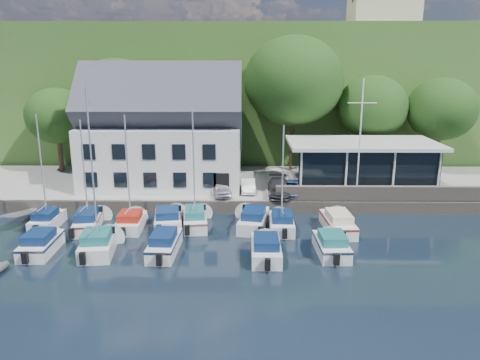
{
  "coord_description": "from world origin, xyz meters",
  "views": [
    {
      "loc": [
        0.47,
        -25.43,
        12.2
      ],
      "look_at": [
        0.09,
        9.0,
        3.31
      ],
      "focal_mm": 35.0,
      "sensor_mm": 36.0,
      "label": 1
    }
  ],
  "objects": [
    {
      "name": "ground",
      "position": [
        0.0,
        0.0,
        0.0
      ],
      "size": [
        180.0,
        180.0,
        0.0
      ],
      "primitive_type": "plane",
      "color": "black",
      "rests_on": "ground"
    },
    {
      "name": "boat_r1_0",
      "position": [
        -14.31,
        7.49,
        4.29
      ],
      "size": [
        1.8,
        5.21,
        8.59
      ],
      "primitive_type": null,
      "rotation": [
        0.0,
        0.0,
        0.0
      ],
      "color": "silver",
      "rests_on": "ground"
    },
    {
      "name": "boat_r1_5",
      "position": [
        1.14,
        7.79,
        0.74
      ],
      "size": [
        3.1,
        6.96,
        1.48
      ],
      "primitive_type": null,
      "rotation": [
        0.0,
        0.0,
        -0.17
      ],
      "color": "silver",
      "rests_on": "ground"
    },
    {
      "name": "car_blue",
      "position": [
        4.49,
        13.07,
        1.61
      ],
      "size": [
        2.28,
        3.83,
        1.23
      ],
      "primitive_type": "imported",
      "rotation": [
        0.0,
        0.0,
        -0.26
      ],
      "color": "#315896",
      "rests_on": "quay"
    },
    {
      "name": "quay_face",
      "position": [
        0.0,
        11.0,
        0.5
      ],
      "size": [
        60.0,
        0.3,
        1.0
      ],
      "primitive_type": "cube",
      "color": "#6C6257",
      "rests_on": "ground"
    },
    {
      "name": "car_white",
      "position": [
        0.75,
        13.97,
        1.56
      ],
      "size": [
        1.29,
        3.45,
        1.12
      ],
      "primitive_type": "imported",
      "rotation": [
        0.0,
        0.0,
        0.03
      ],
      "color": "white",
      "rests_on": "quay"
    },
    {
      "name": "boat_r2_3",
      "position": [
        1.81,
        2.17,
        0.73
      ],
      "size": [
        2.01,
        6.01,
        1.46
      ],
      "primitive_type": null,
      "rotation": [
        0.0,
        0.0,
        -0.0
      ],
      "color": "silver",
      "rests_on": "ground"
    },
    {
      "name": "boat_r2_0",
      "position": [
        -12.78,
        2.77,
        0.75
      ],
      "size": [
        2.14,
        5.68,
        1.5
      ],
      "primitive_type": null,
      "rotation": [
        0.0,
        0.0,
        0.03
      ],
      "color": "silver",
      "rests_on": "ground"
    },
    {
      "name": "gangway",
      "position": [
        -16.5,
        9.0,
        0.0
      ],
      "size": [
        1.2,
        6.0,
        1.4
      ],
      "primitive_type": null,
      "color": "silver",
      "rests_on": "ground"
    },
    {
      "name": "car_silver",
      "position": [
        -1.57,
        12.88,
        1.63
      ],
      "size": [
        2.22,
        3.9,
        1.25
      ],
      "primitive_type": "imported",
      "rotation": [
        0.0,
        0.0,
        0.21
      ],
      "color": "silver",
      "rests_on": "quay"
    },
    {
      "name": "club_pavilion",
      "position": [
        11.0,
        16.0,
        3.05
      ],
      "size": [
        13.2,
        7.2,
        4.1
      ],
      "primitive_type": null,
      "color": "black",
      "rests_on": "quay"
    },
    {
      "name": "boat_r1_7",
      "position": [
        7.3,
        7.06,
        0.74
      ],
      "size": [
        2.39,
        6.88,
        1.49
      ],
      "primitive_type": null,
      "rotation": [
        0.0,
        0.0,
        0.06
      ],
      "color": "silver",
      "rests_on": "ground"
    },
    {
      "name": "boat_r1_3",
      "position": [
        -5.28,
        7.69,
        0.74
      ],
      "size": [
        2.95,
        5.88,
        1.49
      ],
      "primitive_type": null,
      "rotation": [
        0.0,
        0.0,
        0.15
      ],
      "color": "silver",
      "rests_on": "ground"
    },
    {
      "name": "car_dgrey",
      "position": [
        3.36,
        12.9,
        1.66
      ],
      "size": [
        1.94,
        4.58,
        1.32
      ],
      "primitive_type": "imported",
      "rotation": [
        0.0,
        0.0,
        -0.02
      ],
      "color": "#29282D",
      "rests_on": "quay"
    },
    {
      "name": "boat_r1_4",
      "position": [
        -3.29,
        7.88,
        4.5
      ],
      "size": [
        2.59,
        6.48,
        9.0
      ],
      "primitive_type": null,
      "rotation": [
        0.0,
        0.0,
        0.12
      ],
      "color": "silver",
      "rests_on": "ground"
    },
    {
      "name": "harbor_building",
      "position": [
        -7.0,
        16.5,
        5.35
      ],
      "size": [
        14.4,
        8.2,
        8.7
      ],
      "primitive_type": null,
      "color": "silver",
      "rests_on": "quay"
    },
    {
      "name": "boat_r2_1",
      "position": [
        -9.03,
        2.72,
        4.79
      ],
      "size": [
        2.85,
        5.99,
        9.57
      ],
      "primitive_type": null,
      "rotation": [
        0.0,
        0.0,
        0.12
      ],
      "color": "silver",
      "rests_on": "ground"
    },
    {
      "name": "flagpole",
      "position": [
        9.86,
        12.46,
        5.9
      ],
      "size": [
        2.35,
        0.2,
        9.8
      ],
      "primitive_type": null,
      "color": "silver",
      "rests_on": "quay"
    },
    {
      "name": "tree_5",
      "position": [
        20.2,
        21.93,
        5.75
      ],
      "size": [
        6.96,
        6.96,
        9.51
      ],
      "primitive_type": null,
      "color": "#123510",
      "rests_on": "quay"
    },
    {
      "name": "boat_r1_6",
      "position": [
        3.18,
        7.12,
        4.36
      ],
      "size": [
        2.05,
        5.76,
        8.73
      ],
      "primitive_type": null,
      "rotation": [
        0.0,
        0.0,
        -0.02
      ],
      "color": "silver",
      "rests_on": "ground"
    },
    {
      "name": "boat_r1_2",
      "position": [
        -7.99,
        7.25,
        4.11
      ],
      "size": [
        2.17,
        5.45,
        8.22
      ],
      "primitive_type": null,
      "rotation": [
        0.0,
        0.0,
        0.04
      ],
      "color": "silver",
      "rests_on": "ground"
    },
    {
      "name": "seawall",
      "position": [
        12.0,
        11.4,
        1.6
      ],
      "size": [
        18.0,
        0.5,
        1.2
      ],
      "primitive_type": "cube",
      "color": "#6C6257",
      "rests_on": "quay"
    },
    {
      "name": "field_patch",
      "position": [
        8.0,
        70.0,
        16.15
      ],
      "size": [
        50.0,
        30.0,
        0.3
      ],
      "primitive_type": "cube",
      "color": "olive",
      "rests_on": "hillside"
    },
    {
      "name": "boat_r1_1",
      "position": [
        -11.17,
        7.31,
        4.46
      ],
      "size": [
        2.74,
        6.72,
        8.93
      ],
      "primitive_type": null,
      "rotation": [
        0.0,
        0.0,
        0.15
      ],
      "color": "silver",
      "rests_on": "ground"
    },
    {
      "name": "tree_2",
      "position": [
        -4.05,
        22.18,
        6.34
      ],
      "size": [
        7.81,
        7.81,
        10.68
      ],
      "primitive_type": null,
      "color": "#123510",
      "rests_on": "quay"
    },
    {
      "name": "tree_3",
      "position": [
        5.33,
        22.37,
        7.81
      ],
      "size": [
        9.97,
        9.97,
        13.62
      ],
      "primitive_type": null,
      "color": "#123510",
      "rests_on": "quay"
    },
    {
      "name": "boat_r2_2",
      "position": [
        -4.74,
        2.82,
        0.77
      ],
      "size": [
        2.03,
        6.32,
        1.53
      ],
      "primitive_type": null,
      "rotation": [
        0.0,
        0.0,
        -0.03
      ],
      "color": "silver",
      "rests_on": "ground"
    },
    {
      "name": "hillside",
      "position": [
        0.0,
        62.0,
        8.0
      ],
      "size": [
        160.0,
        75.0,
        16.0
      ],
      "primitive_type": "cube",
      "color": "#2B481B",
      "rests_on": "ground"
    },
    {
      "name": "quay",
      "position": [
        0.0,
        17.5,
        0.5
      ],
      "size": [
        60.0,
        13.0,
        1.0
      ],
      "primitive_type": "cube",
      "color": "gray",
      "rests_on": "ground"
    },
    {
      "name": "tree_1",
      "position": [
        -12.27,
        21.25,
        6.7
      ],
      "size": [
        8.34,
        8.34,
        11.39
      ],
      "primitive_type": null,
      "color": "#123510",
      "rests_on": "quay"
    },
    {
      "name": "boat_r2_4",
      "position": [
        6.07,
        2.79,
        0.74
      ],
      "size": [
        2.21,
        5.73,
        1.47
      ],
      "primitive_type": null,
      "rotation": [
        0.0,
        0.0,
        0.03
      ],
      "color": "silver",
      "rests_on": "ground"
    },
    {
      "name": "farmhouse",
      "position": [
        22.0,
        52.0,
        20.1
      ],
      "size": [
        10.4,
        7.0,
        8.2
      ],
      "primitive_type": null,
      "color": "beige",
      "rests_on": "hillside"
    },
    {
      "name": "tree_4",
      "position": [
        13.4,
        22.58,
        5.87
      ],
      "size": [
        7.13,
        7.13,
        9.74
      ],
      "primitive_type": null,
      "color": "#123510",
      "rests_on": "quay"
    },
    {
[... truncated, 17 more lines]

